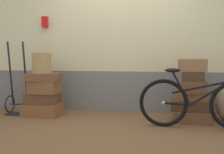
{
  "coord_description": "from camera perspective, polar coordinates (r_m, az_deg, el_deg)",
  "views": [
    {
      "loc": [
        0.57,
        -3.83,
        1.03
      ],
      "look_at": [
        -0.07,
        0.13,
        0.68
      ],
      "focal_mm": 41.26,
      "sensor_mm": 36.0,
      "label": 1
    }
  ],
  "objects": [
    {
      "name": "suitcase_4",
      "position": [
        4.18,
        17.32,
        -8.38
      ],
      "size": [
        0.61,
        0.41,
        0.16
      ],
      "primitive_type": "cube",
      "rotation": [
        0.0,
        0.0,
        -0.08
      ],
      "color": "brown",
      "rests_on": "ground"
    },
    {
      "name": "suitcase_8",
      "position": [
        4.09,
        17.52,
        0.14
      ],
      "size": [
        0.31,
        0.19,
        0.15
      ],
      "primitive_type": "cube",
      "rotation": [
        0.0,
        0.0,
        -0.01
      ],
      "color": "#4C2D19",
      "rests_on": "suitcase_7"
    },
    {
      "name": "suitcase_2",
      "position": [
        4.47,
        -14.81,
        -2.15
      ],
      "size": [
        0.49,
        0.34,
        0.21
      ],
      "primitive_type": "cube",
      "rotation": [
        0.0,
        0.0,
        -0.04
      ],
      "color": "brown",
      "rests_on": "suitcase_1"
    },
    {
      "name": "suitcase_1",
      "position": [
        4.55,
        -15.11,
        -4.57
      ],
      "size": [
        0.56,
        0.35,
        0.18
      ],
      "primitive_type": "cube",
      "rotation": [
        0.0,
        0.0,
        0.02
      ],
      "color": "brown",
      "rests_on": "suitcase_0"
    },
    {
      "name": "station_building",
      "position": [
        4.72,
        2.38,
        8.73
      ],
      "size": [
        7.17,
        0.74,
        2.67
      ],
      "color": "slate",
      "rests_on": "ground"
    },
    {
      "name": "suitcase_6",
      "position": [
        4.18,
        17.42,
        -4.17
      ],
      "size": [
        0.46,
        0.28,
        0.11
      ],
      "primitive_type": "cube",
      "rotation": [
        0.0,
        0.0,
        -0.07
      ],
      "color": "brown",
      "rests_on": "suitcase_5"
    },
    {
      "name": "suitcase_7",
      "position": [
        4.12,
        17.67,
        -2.19
      ],
      "size": [
        0.36,
        0.25,
        0.19
      ],
      "primitive_type": "cube",
      "rotation": [
        0.0,
        0.0,
        0.09
      ],
      "color": "brown",
      "rests_on": "suitcase_6"
    },
    {
      "name": "bicycle",
      "position": [
        3.78,
        18.6,
        -5.46
      ],
      "size": [
        1.65,
        0.46,
        0.9
      ],
      "color": "black",
      "rests_on": "ground"
    },
    {
      "name": "suitcase_5",
      "position": [
        4.19,
        16.92,
        -6.08
      ],
      "size": [
        0.6,
        0.35,
        0.16
      ],
      "primitive_type": "cube",
      "rotation": [
        0.0,
        0.0,
        -0.07
      ],
      "color": "#4C2D19",
      "rests_on": "suitcase_4"
    },
    {
      "name": "suitcase_0",
      "position": [
        4.55,
        -15.11,
        -7.02
      ],
      "size": [
        0.65,
        0.43,
        0.2
      ],
      "primitive_type": "cube",
      "rotation": [
        0.0,
        0.0,
        -0.06
      ],
      "color": "brown",
      "rests_on": "ground"
    },
    {
      "name": "luggage_trolley",
      "position": [
        4.83,
        -20.08,
        -4.2
      ],
      "size": [
        0.37,
        0.38,
        1.26
      ],
      "color": "black",
      "rests_on": "ground"
    },
    {
      "name": "ground",
      "position": [
        4.01,
        0.69,
        -10.36
      ],
      "size": [
        9.17,
        5.2,
        0.06
      ],
      "primitive_type": "cube",
      "color": "brown"
    },
    {
      "name": "wicker_basket",
      "position": [
        4.46,
        -15.31,
        3.0
      ],
      "size": [
        0.32,
        0.32,
        0.34
      ],
      "primitive_type": "cylinder",
      "color": "#A8844C",
      "rests_on": "suitcase_3"
    },
    {
      "name": "suitcase_3",
      "position": [
        4.45,
        -14.91,
        0.01
      ],
      "size": [
        0.58,
        0.4,
        0.13
      ],
      "primitive_type": "cube",
      "rotation": [
        0.0,
        0.0,
        0.1
      ],
      "color": "brown",
      "rests_on": "suitcase_2"
    },
    {
      "name": "suitcase_9",
      "position": [
        4.11,
        17.37,
        2.51
      ],
      "size": [
        0.4,
        0.25,
        0.19
      ],
      "primitive_type": "cube",
      "rotation": [
        0.0,
        0.0,
        0.0
      ],
      "color": "olive",
      "rests_on": "suitcase_8"
    }
  ]
}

